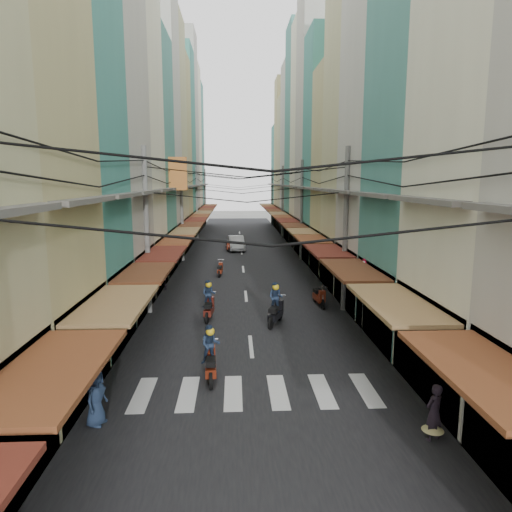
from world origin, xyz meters
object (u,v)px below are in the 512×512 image
object	(u,v)px
bicycle	(377,314)
market_umbrella	(422,301)
traffic_sign	(364,278)
white_car	(236,250)

from	to	relation	value
bicycle	market_umbrella	bearing A→B (deg)	-176.34
market_umbrella	traffic_sign	world-z (taller)	traffic_sign
market_umbrella	traffic_sign	xyz separation A→B (m)	(-1.56, 2.49, 0.39)
white_car	bicycle	distance (m)	22.51
white_car	traffic_sign	xyz separation A→B (m)	(5.47, -23.76, 2.37)
market_umbrella	white_car	bearing A→B (deg)	105.00
market_umbrella	traffic_sign	bearing A→B (deg)	122.10
white_car	market_umbrella	bearing A→B (deg)	-79.45
market_umbrella	traffic_sign	distance (m)	2.97
bicycle	market_umbrella	size ratio (longest dim) A/B	0.81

